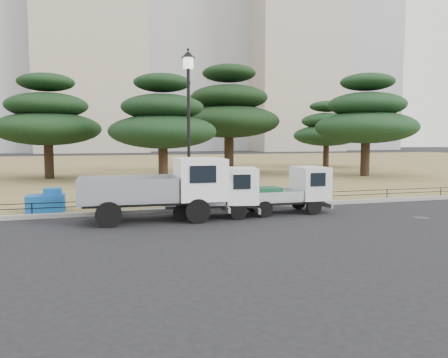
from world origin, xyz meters
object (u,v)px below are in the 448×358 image
object	(u,v)px
truck_kei_front	(218,193)
truck_kei_rear	(290,190)
truck_large	(163,186)
tarp_pile	(47,202)
street_lamp	(188,102)

from	to	relation	value
truck_kei_front	truck_kei_rear	world-z (taller)	truck_kei_front
truck_large	tarp_pile	world-z (taller)	truck_large
truck_large	tarp_pile	xyz separation A→B (m)	(-4.02, 2.16, -0.70)
truck_kei_front	tarp_pile	distance (m)	6.43
truck_kei_front	truck_kei_rear	size ratio (longest dim) A/B	1.07
truck_large	truck_kei_front	size ratio (longest dim) A/B	1.40
truck_large	truck_kei_front	distance (m)	2.06
truck_kei_rear	street_lamp	world-z (taller)	street_lamp
truck_large	truck_kei_front	bearing A→B (deg)	3.37
truck_kei_rear	tarp_pile	world-z (taller)	truck_kei_rear
truck_kei_rear	tarp_pile	distance (m)	9.22
truck_large	truck_kei_front	world-z (taller)	truck_large
street_lamp	truck_kei_rear	bearing A→B (deg)	-25.40
truck_kei_front	street_lamp	size ratio (longest dim) A/B	0.59
truck_kei_rear	tarp_pile	size ratio (longest dim) A/B	2.54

